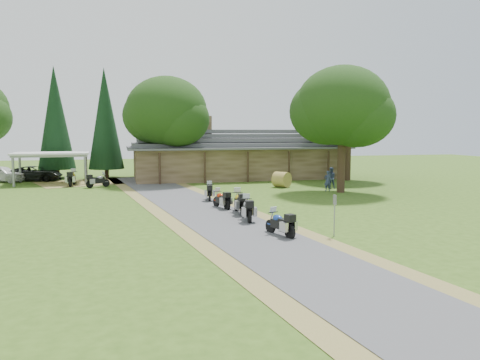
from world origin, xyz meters
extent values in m
plane|color=#355317|center=(0.00, 0.00, 0.00)|extent=(120.00, 120.00, 0.00)
plane|color=#3F3F41|center=(-0.50, 4.00, 0.00)|extent=(51.95, 51.95, 0.00)
imported|color=white|center=(-16.03, 25.34, 0.96)|extent=(4.43, 6.25, 1.92)
imported|color=black|center=(-13.23, 25.69, 1.05)|extent=(3.51, 5.85, 2.09)
imported|color=#333F5C|center=(10.37, 11.82, 0.94)|extent=(0.55, 0.40, 1.89)
imported|color=#333F5C|center=(11.41, 13.46, 1.02)|extent=(0.68, 0.59, 2.03)
cylinder|color=olive|center=(7.75, 15.15, 0.65)|extent=(1.75, 1.73, 1.30)
cone|color=black|center=(-6.70, 27.15, 5.50)|extent=(3.49, 3.49, 10.99)
cone|color=black|center=(-11.45, 27.80, 5.55)|extent=(3.58, 3.58, 11.10)
camera|label=1|loc=(-5.21, -21.70, 4.67)|focal=35.00mm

